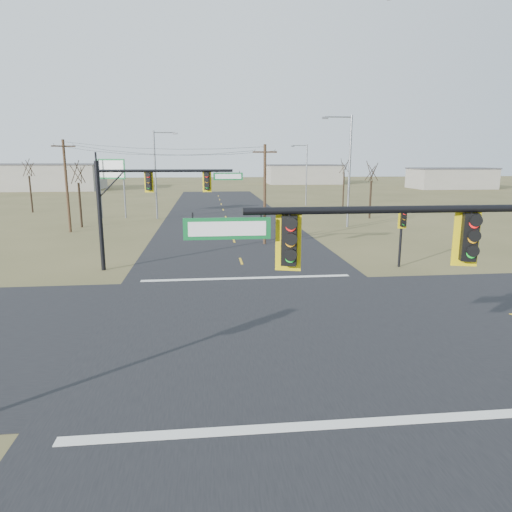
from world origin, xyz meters
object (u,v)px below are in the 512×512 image
Objects in this scene: bare_tree_a at (78,172)px; mast_arm_near at (467,258)px; pedestal_signal_ne at (403,223)px; bare_tree_d at (344,166)px; streetlight_c at (157,170)px; utility_pole_near at (265,193)px; bare_tree_b at (28,167)px; utility_pole_far at (67,184)px; bare_tree_c at (372,171)px; highway_sign at (111,177)px; streetlight_a at (347,165)px; mast_arm_far at (151,191)px; streetlight_b at (305,171)px.

mast_arm_near is at bearing -64.28° from bare_tree_a.
pedestal_signal_ne is 38.39m from bare_tree_d.
bare_tree_a is at bearing -130.63° from streetlight_c.
utility_pole_near reaches higher than bare_tree_b.
utility_pole_far is 32.34m from bare_tree_c.
utility_pole_far reaches higher than bare_tree_c.
utility_pole_far is at bearing 154.88° from utility_pole_near.
pedestal_signal_ne is at bearing -34.49° from utility_pole_far.
streetlight_a is (24.70, -9.93, 1.40)m from highway_sign.
mast_arm_far is 11.07m from utility_pole_near.
mast_arm_near is 1.16× the size of streetlight_b.
bare_tree_d is at bearing 4.11° from bare_tree_b.
pedestal_signal_ne is at bearing -50.00° from utility_pole_near.
streetlight_a reaches higher than mast_arm_far.
pedestal_signal_ne is (6.42, 17.75, -1.73)m from mast_arm_near.
bare_tree_d reaches higher than bare_tree_a.
streetlight_b reaches higher than bare_tree_c.
bare_tree_c is at bearing 46.49° from utility_pole_near.
streetlight_a reaches higher than bare_tree_b.
bare_tree_c is at bearing -87.57° from streetlight_b.
utility_pole_near reaches higher than mast_arm_far.
bare_tree_d reaches higher than pedestal_signal_ne.
streetlight_b is 0.90× the size of streetlight_c.
bare_tree_a is at bearing -81.71° from highway_sign.
streetlight_a is (9.30, 8.55, 1.99)m from utility_pole_near.
highway_sign is 0.97× the size of bare_tree_a.
mast_arm_far is 31.64m from bare_tree_c.
bare_tree_a is (-24.73, 20.27, 2.66)m from pedestal_signal_ne.
pedestal_signal_ne is at bearing -44.98° from bare_tree_b.
utility_pole_far is 0.96× the size of streetlight_b.
bare_tree_c is at bearing -93.89° from bare_tree_d.
bare_tree_d is at bearing 28.10° from bare_tree_a.
bare_tree_b is 42.50m from bare_tree_c.
highway_sign is 28.11m from streetlight_b.
utility_pole_far is at bearing -94.41° from bare_tree_a.
streetlight_a is (1.76, 17.53, 3.28)m from pedestal_signal_ne.
highway_sign reaches higher than mast_arm_far.
mast_arm_far is at bearing 131.21° from mast_arm_near.
bare_tree_d is (32.30, 17.24, 0.27)m from bare_tree_a.
utility_pole_near is at bearing -25.12° from utility_pole_far.
bare_tree_c is at bearing 6.61° from bare_tree_a.
streetlight_b reaches higher than bare_tree_b.
bare_tree_d reaches higher than bare_tree_b.
bare_tree_b is at bearing 165.58° from bare_tree_c.
streetlight_c is (7.37, 9.05, 1.08)m from utility_pole_far.
mast_arm_near is 21.11m from mast_arm_far.
bare_tree_d is (5.20, -2.20, 0.81)m from streetlight_b.
streetlight_a is at bearing -25.06° from bare_tree_b.
streetlight_c is 1.42× the size of bare_tree_c.
utility_pole_far is at bearing -167.94° from bare_tree_c.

